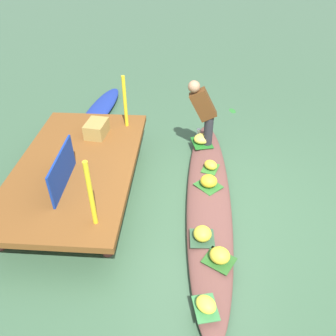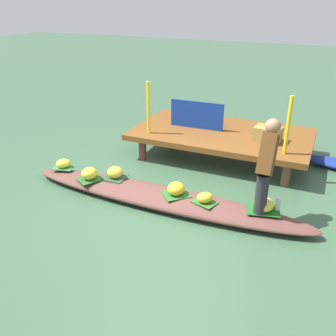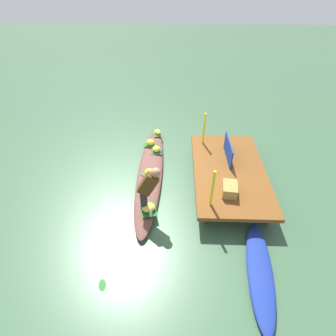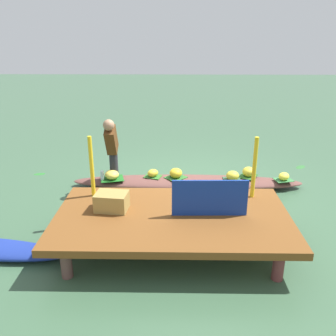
# 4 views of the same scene
# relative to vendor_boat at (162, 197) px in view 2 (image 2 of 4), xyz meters

# --- Properties ---
(canal_water) EXTENTS (40.00, 40.00, 0.00)m
(canal_water) POSITION_rel_vendor_boat_xyz_m (0.00, 0.00, -0.10)
(canal_water) COLOR #395C40
(canal_water) RESTS_ON ground
(dock_platform) EXTENTS (3.20, 1.80, 0.48)m
(dock_platform) POSITION_rel_vendor_boat_xyz_m (0.28, 2.05, 0.32)
(dock_platform) COLOR brown
(dock_platform) RESTS_ON ground
(vendor_boat) EXTENTS (4.42, 0.68, 0.20)m
(vendor_boat) POSITION_rel_vendor_boat_xyz_m (0.00, 0.00, 0.00)
(vendor_boat) COLOR brown
(vendor_boat) RESTS_ON ground
(leaf_mat_0) EXTENTS (0.37, 0.32, 0.01)m
(leaf_mat_0) POSITION_rel_vendor_boat_xyz_m (0.67, -0.04, 0.10)
(leaf_mat_0) COLOR #306D28
(leaf_mat_0) RESTS_ON vendor_boat
(banana_bunch_0) EXTENTS (0.29, 0.29, 0.14)m
(banana_bunch_0) POSITION_rel_vendor_boat_xyz_m (0.67, -0.04, 0.17)
(banana_bunch_0) COLOR yellow
(banana_bunch_0) RESTS_ON vendor_boat
(leaf_mat_1) EXTENTS (0.48, 0.48, 0.01)m
(leaf_mat_1) POSITION_rel_vendor_boat_xyz_m (0.23, 0.01, 0.10)
(leaf_mat_1) COLOR #2B6728
(leaf_mat_1) RESTS_ON vendor_boat
(banana_bunch_1) EXTENTS (0.27, 0.29, 0.18)m
(banana_bunch_1) POSITION_rel_vendor_boat_xyz_m (0.23, 0.01, 0.19)
(banana_bunch_1) COLOR yellow
(banana_bunch_1) RESTS_ON vendor_boat
(leaf_mat_2) EXTENTS (0.49, 0.43, 0.01)m
(leaf_mat_2) POSITION_rel_vendor_boat_xyz_m (1.44, 0.09, 0.10)
(leaf_mat_2) COLOR #1C611E
(leaf_mat_2) RESTS_ON vendor_boat
(banana_bunch_2) EXTENTS (0.34, 0.37, 0.17)m
(banana_bunch_2) POSITION_rel_vendor_boat_xyz_m (1.44, 0.09, 0.19)
(banana_bunch_2) COLOR #EFD04B
(banana_bunch_2) RESTS_ON vendor_boat
(leaf_mat_3) EXTENTS (0.34, 0.33, 0.01)m
(leaf_mat_3) POSITION_rel_vendor_boat_xyz_m (-0.84, 0.12, 0.10)
(leaf_mat_3) COLOR #2D4F35
(leaf_mat_3) RESTS_ON vendor_boat
(banana_bunch_3) EXTENTS (0.27, 0.27, 0.18)m
(banana_bunch_3) POSITION_rel_vendor_boat_xyz_m (-0.84, 0.12, 0.19)
(banana_bunch_3) COLOR yellow
(banana_bunch_3) RESTS_ON vendor_boat
(leaf_mat_4) EXTENTS (0.43, 0.45, 0.01)m
(leaf_mat_4) POSITION_rel_vendor_boat_xyz_m (-1.18, -0.09, 0.10)
(leaf_mat_4) COLOR #2A5E23
(leaf_mat_4) RESTS_ON vendor_boat
(banana_bunch_4) EXTENTS (0.30, 0.32, 0.19)m
(banana_bunch_4) POSITION_rel_vendor_boat_xyz_m (-1.18, -0.09, 0.20)
(banana_bunch_4) COLOR yellow
(banana_bunch_4) RESTS_ON vendor_boat
(leaf_mat_5) EXTENTS (0.37, 0.31, 0.01)m
(leaf_mat_5) POSITION_rel_vendor_boat_xyz_m (-1.81, 0.09, 0.10)
(leaf_mat_5) COLOR #377C42
(leaf_mat_5) RESTS_ON vendor_boat
(banana_bunch_5) EXTENTS (0.29, 0.30, 0.14)m
(banana_bunch_5) POSITION_rel_vendor_boat_xyz_m (-1.81, 0.09, 0.17)
(banana_bunch_5) COLOR yellow
(banana_bunch_5) RESTS_ON vendor_boat
(vendor_person) EXTENTS (0.20, 0.51, 1.20)m
(vendor_person) POSITION_rel_vendor_boat_xyz_m (1.41, 0.11, 0.78)
(vendor_person) COLOR #28282D
(vendor_person) RESTS_ON vendor_boat
(water_bottle) EXTENTS (0.07, 0.07, 0.19)m
(water_bottle) POSITION_rel_vendor_boat_xyz_m (1.61, 0.16, 0.19)
(water_bottle) COLOR silver
(water_bottle) RESTS_ON vendor_boat
(market_banner) EXTENTS (1.02, 0.05, 0.51)m
(market_banner) POSITION_rel_vendor_boat_xyz_m (-0.22, 2.05, 0.64)
(market_banner) COLOR navy
(market_banner) RESTS_ON dock_platform
(railing_post_west) EXTENTS (0.06, 0.06, 0.93)m
(railing_post_west) POSITION_rel_vendor_boat_xyz_m (-0.92, 1.45, 0.85)
(railing_post_west) COLOR yellow
(railing_post_west) RESTS_ON dock_platform
(railing_post_east) EXTENTS (0.06, 0.06, 0.93)m
(railing_post_east) POSITION_rel_vendor_boat_xyz_m (1.48, 1.45, 0.85)
(railing_post_east) COLOR yellow
(railing_post_east) RESTS_ON dock_platform
(produce_crate) EXTENTS (0.48, 0.37, 0.25)m
(produce_crate) POSITION_rel_vendor_boat_xyz_m (1.13, 1.91, 0.51)
(produce_crate) COLOR olive
(produce_crate) RESTS_ON dock_platform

